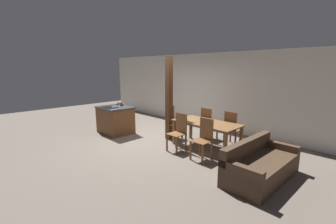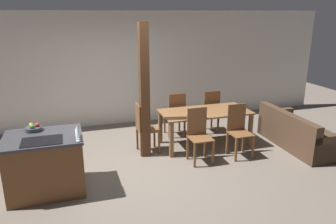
% 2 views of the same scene
% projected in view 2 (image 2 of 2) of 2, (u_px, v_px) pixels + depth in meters
% --- Properties ---
extents(ground_plane, '(16.00, 16.00, 0.00)m').
position_uv_depth(ground_plane, '(139.00, 170.00, 5.76)').
color(ground_plane, '#665B51').
extents(wall_back, '(11.20, 0.08, 2.70)m').
position_uv_depth(wall_back, '(113.00, 69.00, 7.79)').
color(wall_back, silver).
rests_on(wall_back, ground_plane).
extents(kitchen_island, '(1.13, 0.90, 0.91)m').
position_uv_depth(kitchen_island, '(46.00, 164.00, 4.98)').
color(kitchen_island, brown).
rests_on(kitchen_island, ground_plane).
extents(fruit_bowl, '(0.25, 0.25, 0.11)m').
position_uv_depth(fruit_bowl, '(34.00, 128.00, 5.06)').
color(fruit_bowl, '#383D47').
rests_on(fruit_bowl, kitchen_island).
extents(wine_glass_near, '(0.06, 0.06, 0.15)m').
position_uv_depth(wine_glass_near, '(78.00, 134.00, 4.61)').
color(wine_glass_near, silver).
rests_on(wine_glass_near, kitchen_island).
extents(wine_glass_middle, '(0.06, 0.06, 0.15)m').
position_uv_depth(wine_glass_middle, '(77.00, 132.00, 4.68)').
color(wine_glass_middle, silver).
rests_on(wine_glass_middle, kitchen_island).
extents(wine_glass_far, '(0.06, 0.06, 0.15)m').
position_uv_depth(wine_glass_far, '(77.00, 130.00, 4.76)').
color(wine_glass_far, silver).
rests_on(wine_glass_far, kitchen_island).
extents(wine_glass_end, '(0.06, 0.06, 0.15)m').
position_uv_depth(wine_glass_end, '(77.00, 128.00, 4.83)').
color(wine_glass_end, silver).
rests_on(wine_glass_end, kitchen_island).
extents(dining_table, '(1.81, 0.89, 0.73)m').
position_uv_depth(dining_table, '(205.00, 116.00, 6.68)').
color(dining_table, brown).
rests_on(dining_table, ground_plane).
extents(dining_chair_near_left, '(0.40, 0.40, 0.99)m').
position_uv_depth(dining_chair_near_left, '(199.00, 134.00, 5.99)').
color(dining_chair_near_left, brown).
rests_on(dining_chair_near_left, ground_plane).
extents(dining_chair_near_right, '(0.40, 0.40, 0.99)m').
position_uv_depth(dining_chair_near_right, '(239.00, 130.00, 6.22)').
color(dining_chair_near_right, brown).
rests_on(dining_chair_near_right, ground_plane).
extents(dining_chair_far_left, '(0.40, 0.40, 0.99)m').
position_uv_depth(dining_chair_far_left, '(176.00, 114.00, 7.20)').
color(dining_chair_far_left, brown).
rests_on(dining_chair_far_left, ground_plane).
extents(dining_chair_far_right, '(0.40, 0.40, 0.99)m').
position_uv_depth(dining_chair_far_right, '(210.00, 110.00, 7.43)').
color(dining_chair_far_right, brown).
rests_on(dining_chair_far_right, ground_plane).
extents(dining_chair_head_end, '(0.40, 0.40, 0.99)m').
position_uv_depth(dining_chair_head_end, '(144.00, 127.00, 6.34)').
color(dining_chair_head_end, brown).
rests_on(dining_chair_head_end, ground_plane).
extents(couch, '(0.85, 1.85, 0.74)m').
position_uv_depth(couch, '(298.00, 134.00, 6.71)').
color(couch, '#473323').
rests_on(couch, ground_plane).
extents(timber_post, '(0.17, 0.17, 2.50)m').
position_uv_depth(timber_post, '(144.00, 92.00, 6.00)').
color(timber_post, '#4C2D19').
rests_on(timber_post, ground_plane).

